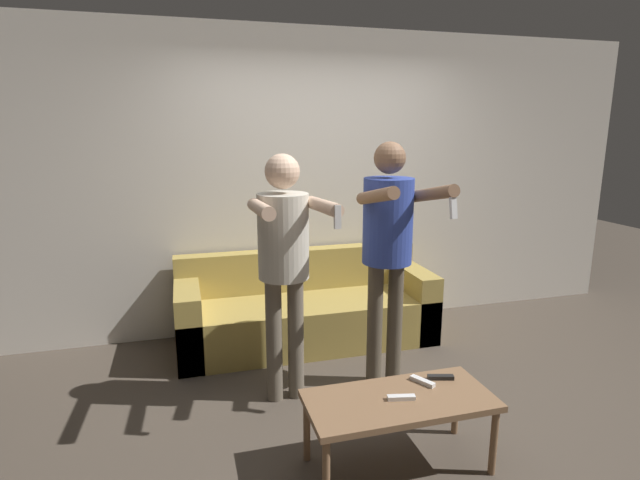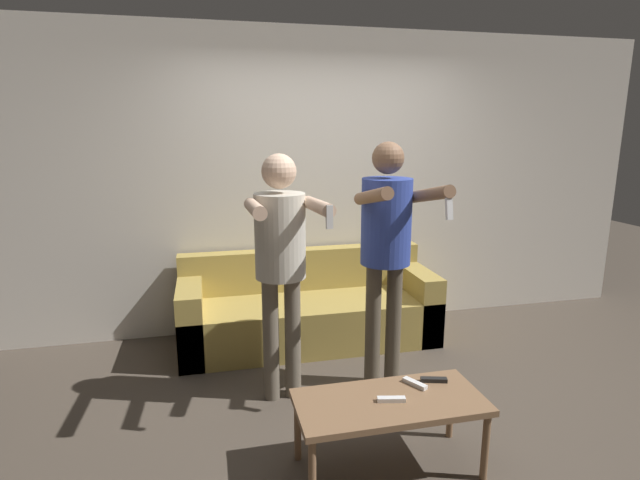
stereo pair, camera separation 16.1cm
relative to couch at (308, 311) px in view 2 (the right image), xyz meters
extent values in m
plane|color=#4C4238|center=(0.21, -1.18, -0.27)|extent=(14.00, 14.00, 0.00)
cube|color=silver|center=(0.21, 0.41, 1.08)|extent=(6.40, 0.06, 2.70)
cube|color=#AD9347|center=(0.00, -0.04, -0.07)|extent=(2.19, 0.77, 0.40)
cube|color=#AD9347|center=(0.00, 0.26, 0.32)|extent=(2.19, 0.16, 0.37)
cube|color=#AD9347|center=(-0.99, -0.04, 0.03)|extent=(0.20, 0.77, 0.60)
cube|color=#AD9347|center=(0.99, -0.04, 0.03)|extent=(0.20, 0.77, 0.60)
cylinder|color=#6B6051|center=(-0.44, -0.88, 0.17)|extent=(0.11, 0.11, 0.87)
cylinder|color=#6B6051|center=(-0.29, -0.88, 0.17)|extent=(0.11, 0.11, 0.87)
cylinder|color=beige|center=(-0.37, -0.88, 0.88)|extent=(0.34, 0.34, 0.56)
sphere|color=beige|center=(-0.37, -0.88, 1.30)|extent=(0.22, 0.22, 0.22)
cylinder|color=beige|center=(-0.55, -1.17, 1.12)|extent=(0.08, 0.57, 0.11)
cylinder|color=beige|center=(-0.18, -1.17, 1.12)|extent=(0.08, 0.57, 0.11)
cube|color=white|center=(-0.18, -1.45, 1.10)|extent=(0.04, 0.04, 0.13)
cylinder|color=brown|center=(0.29, -0.88, 0.19)|extent=(0.11, 0.11, 0.92)
cylinder|color=brown|center=(0.44, -0.88, 0.19)|extent=(0.11, 0.11, 0.92)
cylinder|color=#2D429E|center=(0.37, -0.88, 0.95)|extent=(0.34, 0.34, 0.59)
sphere|color=brown|center=(0.37, -0.88, 1.38)|extent=(0.22, 0.22, 0.22)
cylinder|color=brown|center=(0.17, -1.14, 1.16)|extent=(0.08, 0.53, 0.18)
cylinder|color=brown|center=(0.56, -1.14, 1.16)|extent=(0.08, 0.53, 0.18)
cube|color=white|center=(0.56, -1.40, 1.11)|extent=(0.04, 0.05, 0.13)
cube|color=#846042|center=(0.08, -1.77, 0.13)|extent=(1.02, 0.47, 0.04)
cylinder|color=#846042|center=(-0.39, -1.96, -0.08)|extent=(0.04, 0.04, 0.39)
cylinder|color=#846042|center=(0.55, -1.96, -0.08)|extent=(0.04, 0.04, 0.39)
cylinder|color=#846042|center=(-0.39, -1.58, -0.08)|extent=(0.04, 0.04, 0.39)
cylinder|color=#846042|center=(0.55, -1.58, -0.08)|extent=(0.04, 0.04, 0.39)
cube|color=white|center=(0.08, -1.79, 0.16)|extent=(0.15, 0.07, 0.02)
cube|color=white|center=(0.27, -1.66, 0.16)|extent=(0.11, 0.15, 0.02)
cube|color=black|center=(0.39, -1.65, 0.16)|extent=(0.15, 0.08, 0.02)
camera|label=1|loc=(-0.99, -4.00, 1.58)|focal=28.00mm
camera|label=2|loc=(-0.83, -4.04, 1.58)|focal=28.00mm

